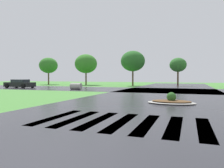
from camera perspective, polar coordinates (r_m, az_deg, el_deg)
name	(u,v)px	position (r m, az deg, el deg)	size (l,w,h in m)	color
asphalt_roadway	(150,103)	(13.30, 10.30, -4.98)	(11.13, 80.00, 0.01)	#2B2B30
asphalt_cross_road	(169,90)	(25.80, 15.07, -1.67)	(90.00, 10.01, 0.01)	#2B2B30
crosswalk_stripes	(122,122)	(7.61, 2.62, -10.15)	(5.85, 3.37, 0.01)	white
median_island	(171,101)	(13.18, 15.71, -4.48)	(2.82, 1.77, 0.68)	#9E9B93
car_dark_suv	(20,84)	(33.47, -23.61, 0.05)	(4.54, 2.10, 1.22)	black
drainage_pipe_stack	(76,86)	(27.17, -9.68, -0.59)	(1.41, 0.87, 0.82)	#9E9B93
background_treeline	(146,62)	(37.98, 9.03, 5.90)	(49.05, 6.48, 6.38)	#4C3823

